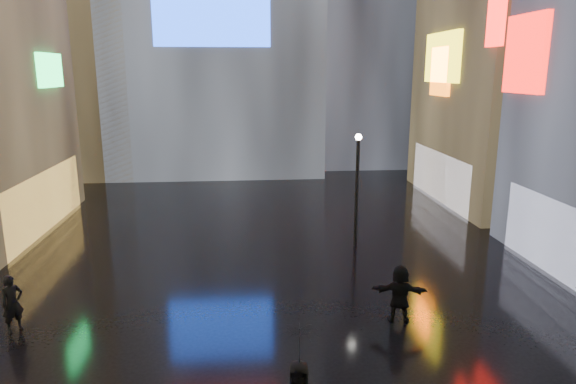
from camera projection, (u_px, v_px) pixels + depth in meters
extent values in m
plane|color=black|center=(271.00, 264.00, 21.47)|extent=(140.00, 140.00, 0.00)
cube|color=#FFC659|center=(45.00, 200.00, 25.97)|extent=(0.20, 10.00, 3.00)
cube|color=#1AF05D|center=(50.00, 70.00, 26.28)|extent=(0.25, 3.00, 1.71)
cube|color=white|center=(571.00, 246.00, 19.18)|extent=(0.20, 9.00, 3.00)
cube|color=#FF130C|center=(526.00, 54.00, 21.52)|extent=(0.25, 2.99, 3.26)
cube|color=white|center=(440.00, 177.00, 31.78)|extent=(0.20, 9.00, 3.00)
cube|color=yellow|center=(442.00, 57.00, 30.42)|extent=(0.25, 4.92, 2.91)
cube|color=orange|center=(441.00, 72.00, 30.72)|extent=(0.25, 2.63, 2.87)
cube|color=#194CFF|center=(211.00, 9.00, 34.82)|extent=(8.00, 0.20, 5.00)
cube|color=black|center=(67.00, 1.00, 38.57)|extent=(10.00, 10.00, 26.00)
cylinder|color=black|center=(357.00, 193.00, 23.13)|extent=(0.16, 0.16, 5.00)
sphere|color=white|center=(359.00, 137.00, 22.54)|extent=(0.30, 0.30, 0.30)
imported|color=black|center=(400.00, 294.00, 16.37)|extent=(1.84, 0.91, 1.90)
imported|color=black|center=(13.00, 304.00, 15.79)|extent=(0.77, 0.78, 1.81)
imported|color=black|center=(299.00, 344.00, 10.81)|extent=(1.29, 1.29, 0.84)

